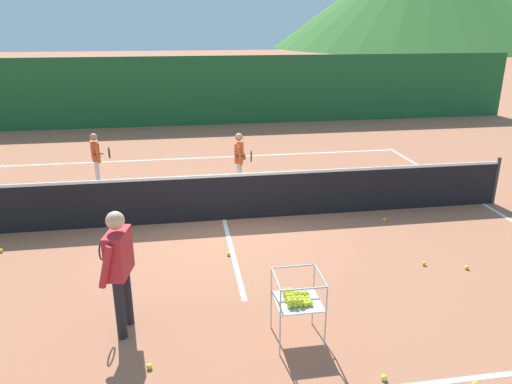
{
  "coord_description": "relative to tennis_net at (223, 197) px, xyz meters",
  "views": [
    {
      "loc": [
        -0.81,
        -9.15,
        3.84
      ],
      "look_at": [
        0.55,
        -0.73,
        0.83
      ],
      "focal_mm": 34.11,
      "sensor_mm": 36.0,
      "label": 1
    }
  ],
  "objects": [
    {
      "name": "tennis_ball_0",
      "position": [
        3.72,
        -2.72,
        -0.47
      ],
      "size": [
        0.07,
        0.07,
        0.07
      ],
      "primitive_type": "sphere",
      "color": "yellow",
      "rests_on": "ground"
    },
    {
      "name": "instructor",
      "position": [
        -1.64,
        -3.52,
        0.51
      ],
      "size": [
        0.44,
        0.81,
        1.67
      ],
      "color": "black",
      "rests_on": "ground"
    },
    {
      "name": "tennis_ball_1",
      "position": [
        -4.01,
        -0.85,
        -0.47
      ],
      "size": [
        0.07,
        0.07,
        0.07
      ],
      "primitive_type": "sphere",
      "color": "yellow",
      "rests_on": "ground"
    },
    {
      "name": "line_sideline_east",
      "position": [
        5.77,
        0.0,
        -0.5
      ],
      "size": [
        0.08,
        9.93,
        0.01
      ],
      "primitive_type": "cube",
      "color": "white",
      "rests_on": "ground"
    },
    {
      "name": "tennis_net",
      "position": [
        0.0,
        0.0,
        0.0
      ],
      "size": [
        12.06,
        0.08,
        1.05
      ],
      "color": "#333338",
      "rests_on": "ground"
    },
    {
      "name": "tennis_ball_2",
      "position": [
        3.09,
        -2.48,
        -0.47
      ],
      "size": [
        0.07,
        0.07,
        0.07
      ],
      "primitive_type": "sphere",
      "color": "yellow",
      "rests_on": "ground"
    },
    {
      "name": "tennis_ball_9",
      "position": [
        2.29,
        -5.23,
        -0.47
      ],
      "size": [
        0.07,
        0.07,
        0.07
      ],
      "primitive_type": "sphere",
      "color": "yellow",
      "rests_on": "ground"
    },
    {
      "name": "tennis_ball_8",
      "position": [
        3.2,
        -0.59,
        -0.47
      ],
      "size": [
        0.07,
        0.07,
        0.07
      ],
      "primitive_type": "sphere",
      "color": "yellow",
      "rests_on": "ground"
    },
    {
      "name": "line_baseline_far",
      "position": [
        0.0,
        4.83,
        -0.5
      ],
      "size": [
        11.54,
        0.08,
        0.01
      ],
      "primitive_type": "cube",
      "color": "white",
      "rests_on": "ground"
    },
    {
      "name": "student_0",
      "position": [
        -2.83,
        2.72,
        0.28
      ],
      "size": [
        0.52,
        0.57,
        1.3
      ],
      "color": "silver",
      "rests_on": "ground"
    },
    {
      "name": "ground_plane",
      "position": [
        0.0,
        0.0,
        -0.5
      ],
      "size": [
        120.0,
        120.0,
        0.0
      ],
      "primitive_type": "plane",
      "color": "#A86647"
    },
    {
      "name": "tennis_ball_4",
      "position": [
        -1.3,
        -4.35,
        -0.47
      ],
      "size": [
        0.07,
        0.07,
        0.07
      ],
      "primitive_type": "sphere",
      "color": "yellow",
      "rests_on": "ground"
    },
    {
      "name": "windscreen_fence",
      "position": [
        0.0,
        9.69,
        0.8
      ],
      "size": [
        25.4,
        0.08,
        2.6
      ],
      "primitive_type": "cube",
      "color": "#1E5B2D",
      "rests_on": "ground"
    },
    {
      "name": "tennis_ball_7",
      "position": [
        1.33,
        -4.96,
        -0.47
      ],
      "size": [
        0.07,
        0.07,
        0.07
      ],
      "primitive_type": "sphere",
      "color": "yellow",
      "rests_on": "ground"
    },
    {
      "name": "tennis_ball_6",
      "position": [
        -0.07,
        -1.61,
        -0.47
      ],
      "size": [
        0.07,
        0.07,
        0.07
      ],
      "primitive_type": "sphere",
      "color": "yellow",
      "rests_on": "ground"
    },
    {
      "name": "student_1",
      "position": [
        0.58,
        1.91,
        0.32
      ],
      "size": [
        0.42,
        0.7,
        1.36
      ],
      "color": "silver",
      "rests_on": "ground"
    },
    {
      "name": "line_service_center",
      "position": [
        0.0,
        0.0,
        -0.5
      ],
      "size": [
        0.08,
        6.18,
        0.01
      ],
      "primitive_type": "cube",
      "color": "white",
      "rests_on": "ground"
    },
    {
      "name": "ball_cart",
      "position": [
        0.52,
        -4.07,
        0.09
      ],
      "size": [
        0.58,
        0.58,
        0.9
      ],
      "color": "#B7B7BC",
      "rests_on": "ground"
    }
  ]
}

